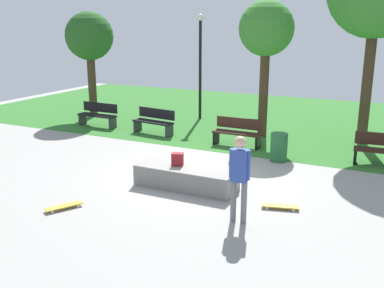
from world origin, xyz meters
The scene contains 15 objects.
ground_plane centered at (0.00, 0.00, 0.00)m, with size 28.00×28.00×0.00m, color gray.
grass_lawn centered at (0.00, 8.12, 0.00)m, with size 26.60×11.76×0.01m, color #2D6B28.
concrete_ledge centered at (0.12, -0.91, 0.26)m, with size 2.49×0.89×0.51m, color gray.
backpack_on_ledge centered at (-0.13, -0.88, 0.67)m, with size 0.28×0.20×0.32m, color maroon.
skater_performing_trick centered at (1.96, -2.22, 1.06)m, with size 0.43×0.24×1.80m.
skateboard_by_ledge centered at (-1.67, -3.27, 0.06)m, with size 0.56×0.80×0.08m.
skateboard_spare centered at (2.56, -1.21, 0.06)m, with size 0.82×0.40×0.08m.
park_bench_by_oak centered at (-3.40, 3.49, 0.48)m, with size 1.65×0.69×0.91m.
park_bench_near_path centered at (4.36, 3.06, 0.48)m, with size 1.63×0.59×0.91m.
park_bench_center_lawn centered at (-0.08, 3.25, 0.48)m, with size 1.61×0.50×0.91m.
park_bench_far_left centered at (-5.97, 3.56, 0.48)m, with size 1.61×0.50×0.91m.
tree_leaning_ash centered at (-7.47, 5.17, 3.31)m, with size 2.01×2.01×4.39m.
tree_slender_maple centered at (0.24, 4.89, 3.64)m, with size 1.88×1.88×4.68m.
lamp_post centered at (-3.02, 6.64, 2.59)m, with size 0.28×0.28×4.27m.
trash_bin centered at (1.59, 2.19, 0.42)m, with size 0.49×0.49×0.83m, color #1E592D.
Camera 1 is at (4.75, -10.08, 3.90)m, focal length 41.48 mm.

